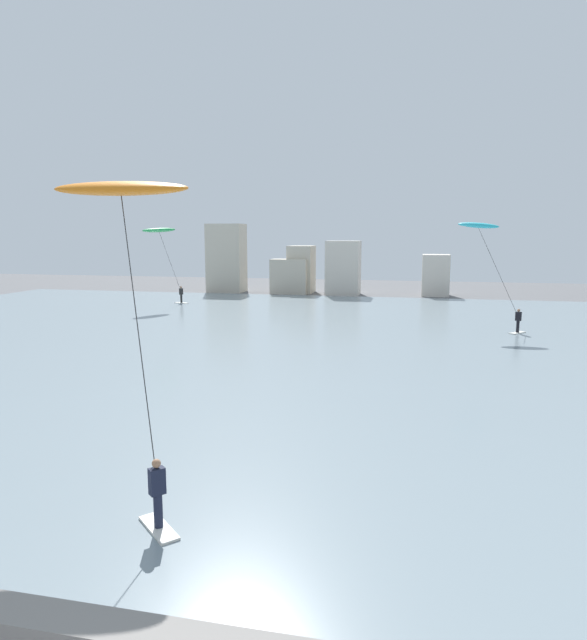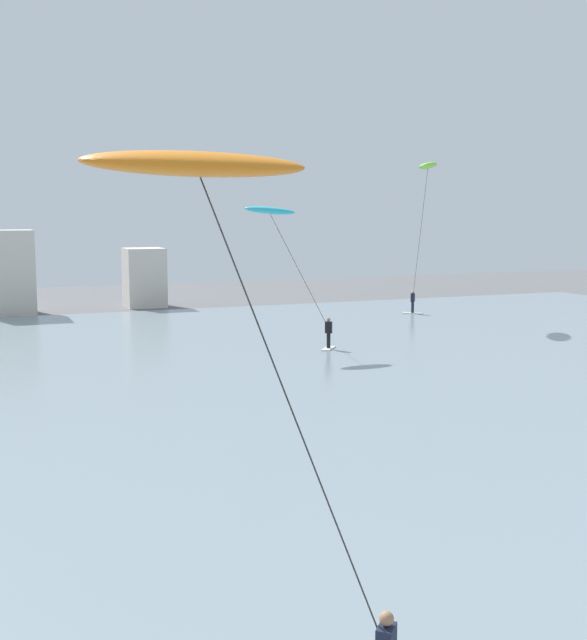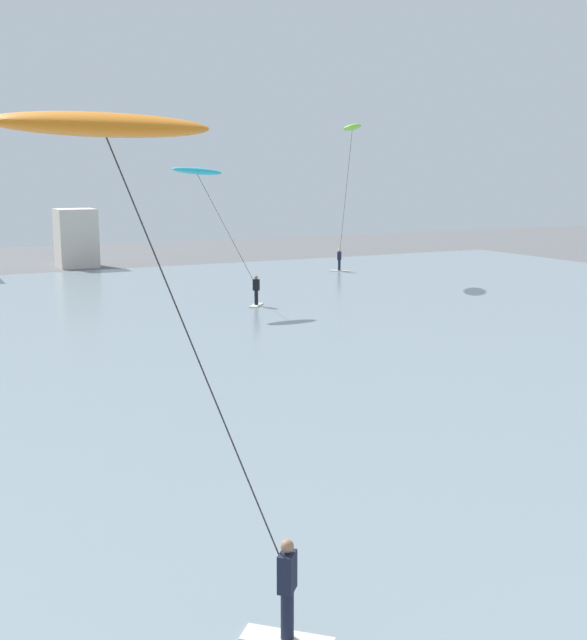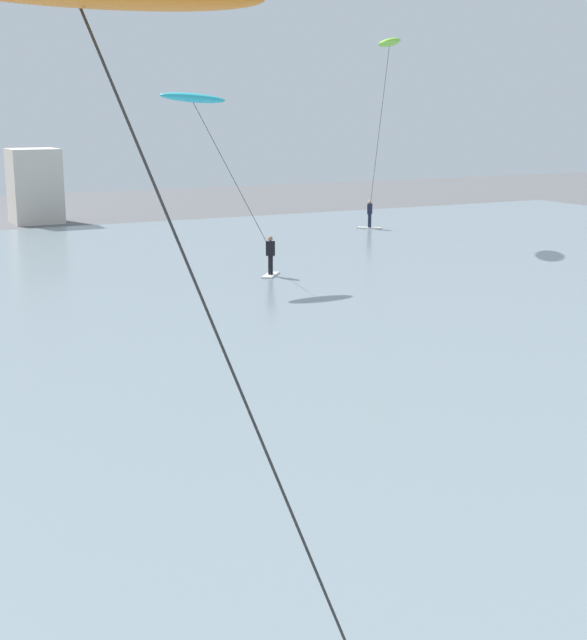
% 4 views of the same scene
% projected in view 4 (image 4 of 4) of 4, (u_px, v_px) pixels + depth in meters
% --- Properties ---
extents(water_bay, '(84.00, 52.00, 0.10)m').
position_uv_depth(water_bay, '(75.00, 331.00, 28.61)').
color(water_bay, gray).
rests_on(water_bay, ground).
extents(kitesurfer_orange, '(4.31, 3.76, 7.92)m').
position_uv_depth(kitesurfer_orange, '(107.00, 59.00, 7.25)').
color(kitesurfer_orange, silver).
rests_on(kitesurfer_orange, water_bay).
extents(kitesurfer_cyan, '(4.70, 2.65, 7.46)m').
position_uv_depth(kitesurfer_cyan, '(203.00, 119.00, 36.46)').
color(kitesurfer_cyan, silver).
rests_on(kitesurfer_cyan, water_bay).
extents(kitesurfer_lime, '(3.15, 5.57, 10.50)m').
position_uv_depth(kitesurfer_lime, '(388.00, 58.00, 47.88)').
color(kitesurfer_lime, silver).
rests_on(kitesurfer_lime, water_bay).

